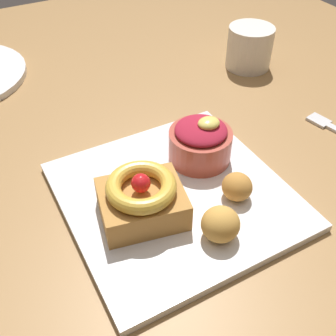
% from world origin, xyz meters
% --- Properties ---
extents(ground_plane, '(8.00, 8.00, 0.00)m').
position_xyz_m(ground_plane, '(0.00, 0.00, 0.00)').
color(ground_plane, '#2D2826').
extents(dining_table, '(1.30, 1.14, 0.73)m').
position_xyz_m(dining_table, '(0.00, 0.00, 0.65)').
color(dining_table, olive).
rests_on(dining_table, ground_plane).
extents(front_plate, '(0.28, 0.28, 0.01)m').
position_xyz_m(front_plate, '(-0.07, -0.24, 0.74)').
color(front_plate, white).
rests_on(front_plate, dining_table).
extents(cake_slice, '(0.12, 0.10, 0.07)m').
position_xyz_m(cake_slice, '(-0.12, -0.26, 0.77)').
color(cake_slice, '#B77F3D').
rests_on(cake_slice, front_plate).
extents(berry_ramekin, '(0.09, 0.09, 0.07)m').
position_xyz_m(berry_ramekin, '(0.00, -0.20, 0.77)').
color(berry_ramekin, '#B24C3D').
rests_on(berry_ramekin, front_plate).
extents(fritter_front, '(0.04, 0.04, 0.04)m').
position_xyz_m(fritter_front, '(0.00, -0.29, 0.76)').
color(fritter_front, '#BC7F38').
rests_on(fritter_front, front_plate).
extents(fritter_middle, '(0.05, 0.05, 0.04)m').
position_xyz_m(fritter_middle, '(-0.06, -0.33, 0.76)').
color(fritter_middle, gold).
rests_on(fritter_middle, front_plate).
extents(coffee_mug, '(0.09, 0.09, 0.08)m').
position_xyz_m(coffee_mug, '(0.25, 0.01, 0.77)').
color(coffee_mug, silver).
rests_on(coffee_mug, dining_table).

